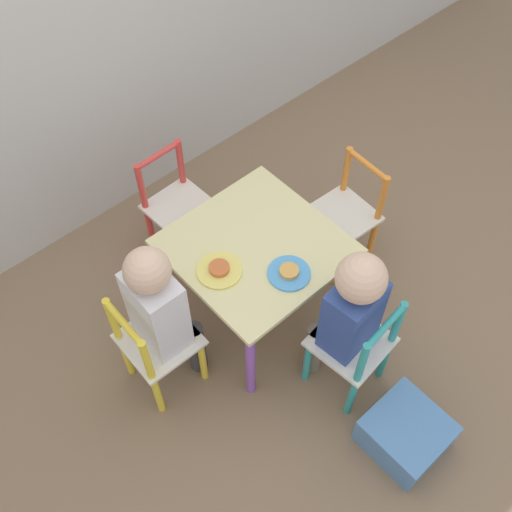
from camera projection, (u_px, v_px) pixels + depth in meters
The scene contains 11 objects.
ground_plane at pixel (256, 309), 2.61m from camera, with size 6.00×6.00×0.00m, color #7F664C.
kids_table at pixel (256, 255), 2.30m from camera, with size 0.60×0.60×0.46m.
chair_teal at pixel (355, 348), 2.20m from camera, with size 0.28×0.28×0.53m.
chair_yellow at pixel (155, 346), 2.21m from camera, with size 0.26×0.26×0.53m.
chair_orange at pixel (345, 216), 2.58m from camera, with size 0.28×0.28×0.53m.
chair_red at pixel (177, 208), 2.61m from camera, with size 0.27×0.27×0.53m.
child_front at pixel (349, 310), 2.06m from camera, with size 0.21×0.22×0.76m.
child_left at pixel (161, 308), 2.07m from camera, with size 0.21×0.20×0.78m.
plate_front at pixel (289, 273), 2.16m from camera, with size 0.16×0.16×0.03m.
plate_left at pixel (219, 270), 2.17m from camera, with size 0.17×0.17×0.03m.
storage_bin at pixel (406, 433), 2.20m from camera, with size 0.27×0.27×0.15m.
Camera 1 is at (-0.92, -1.02, 2.23)m, focal length 42.00 mm.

